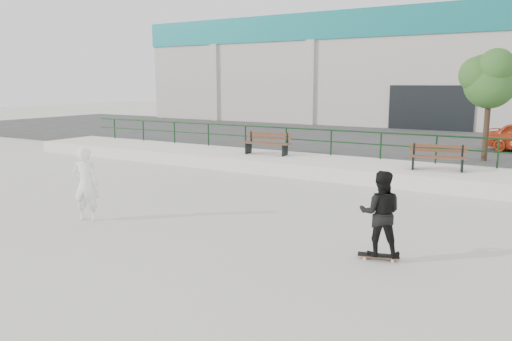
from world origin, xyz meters
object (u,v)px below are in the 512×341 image
Objects in this scene: seated_skater at (86,184)px; skateboard at (378,256)px; bench_left at (267,144)px; tree at (491,78)px; standing_skater at (380,213)px; bench_right at (438,157)px.

skateboard is at bearing 166.36° from seated_skater.
seated_skater is at bearing -95.60° from bench_left.
tree is (7.75, 2.68, 2.59)m from bench_left.
tree reaches higher than seated_skater.
standing_skater reaches higher than bench_left.
bench_right is (6.63, -0.30, -0.02)m from bench_left.
standing_skater is at bearing -97.46° from bench_right.
standing_skater is at bearing 166.36° from seated_skater.
standing_skater is 7.06m from seated_skater.
bench_right is at bearing -147.25° from seated_skater.
tree is (1.12, 2.97, 2.61)m from bench_right.
bench_left is 10.98m from skateboard.
seated_skater is (-6.46, -8.93, -0.00)m from bench_right.
skateboard is (0.53, -7.98, -0.84)m from bench_right.
bench_left is at bearing -160.92° from tree.
bench_left is 1.04× the size of bench_right.
standing_skater is at bearing 10.20° from skateboard.
bench_right is at bearing -110.56° from tree.
standing_skater reaches higher than skateboard.
tree is at bearing -143.83° from seated_skater.
bench_left is 1.20× the size of standing_skater.
bench_right is 2.35× the size of skateboard.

